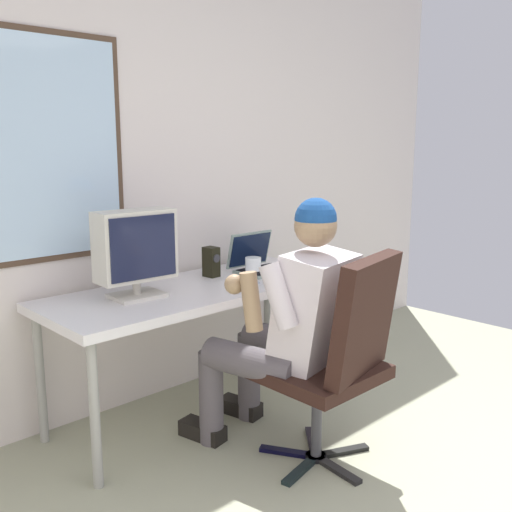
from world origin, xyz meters
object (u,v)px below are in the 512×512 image
(laptop, at_px, (258,261))
(office_chair, at_px, (340,350))
(desk, at_px, (199,296))
(wine_glass, at_px, (253,266))
(crt_monitor, at_px, (135,248))
(person_seated, at_px, (287,322))
(desk_speaker, at_px, (211,262))

(laptop, bearing_deg, office_chair, -112.78)
(desk, height_order, wine_glass, wine_glass)
(laptop, height_order, wine_glass, laptop)
(desk, height_order, laptop, laptop)
(office_chair, relative_size, crt_monitor, 2.31)
(office_chair, bearing_deg, desk, 96.19)
(crt_monitor, distance_m, laptop, 0.87)
(desk, distance_m, crt_monitor, 0.48)
(person_seated, bearing_deg, laptop, 56.06)
(office_chair, distance_m, laptop, 1.03)
(crt_monitor, bearing_deg, desk, -3.90)
(laptop, xyz_separation_m, desk_speaker, (-0.30, 0.07, 0.03))
(office_chair, bearing_deg, laptop, 67.22)
(crt_monitor, xyz_separation_m, desk_speaker, (0.55, 0.10, -0.16))
(crt_monitor, distance_m, wine_glass, 0.66)
(desk_speaker, bearing_deg, crt_monitor, -170.07)
(crt_monitor, height_order, desk_speaker, crt_monitor)
(desk, height_order, crt_monitor, crt_monitor)
(desk, xyz_separation_m, office_chair, (0.10, -0.88, -0.09))
(desk, bearing_deg, person_seated, -85.78)
(laptop, bearing_deg, desk, -173.68)
(office_chair, bearing_deg, wine_glass, 78.32)
(desk, distance_m, laptop, 0.50)
(crt_monitor, height_order, laptop, crt_monitor)
(office_chair, bearing_deg, crt_monitor, 117.07)
(laptop, relative_size, desk_speaker, 1.88)
(wine_glass, bearing_deg, desk, 146.36)
(crt_monitor, xyz_separation_m, laptop, (0.85, 0.03, -0.19))
(office_chair, distance_m, wine_glass, 0.77)
(desk, bearing_deg, laptop, 6.32)
(office_chair, xyz_separation_m, wine_glass, (0.15, 0.72, 0.25))
(crt_monitor, height_order, wine_glass, crt_monitor)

